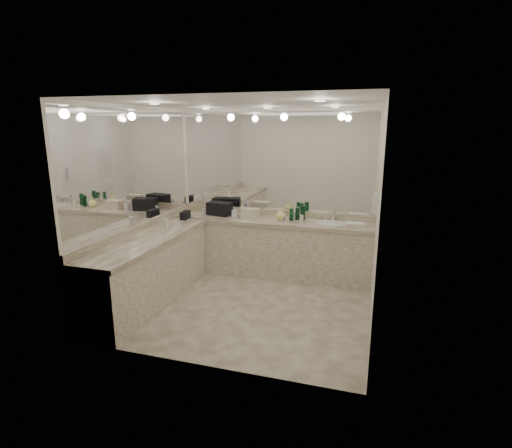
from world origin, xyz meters
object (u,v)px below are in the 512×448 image
(sink, at_px, (331,224))
(hand_towel, at_px, (355,224))
(black_toiletry_bag, at_px, (220,208))
(cream_cosmetic_case, at_px, (251,213))
(soap_bottle_a, at_px, (220,209))
(wall_phone, at_px, (375,202))
(soap_bottle_c, at_px, (281,214))
(soap_bottle_b, at_px, (234,212))

(sink, xyz_separation_m, hand_towel, (0.35, -0.04, 0.03))
(black_toiletry_bag, bearing_deg, cream_cosmetic_case, -8.76)
(sink, distance_m, soap_bottle_a, 1.83)
(wall_phone, relative_size, hand_towel, 0.90)
(black_toiletry_bag, height_order, soap_bottle_a, black_toiletry_bag)
(hand_towel, height_order, soap_bottle_c, soap_bottle_c)
(soap_bottle_a, xyz_separation_m, soap_bottle_b, (0.28, -0.08, -0.02))
(black_toiletry_bag, height_order, hand_towel, black_toiletry_bag)
(sink, relative_size, cream_cosmetic_case, 1.53)
(sink, distance_m, hand_towel, 0.35)
(soap_bottle_a, bearing_deg, wall_phone, -12.43)
(cream_cosmetic_case, distance_m, hand_towel, 1.63)
(black_toiletry_bag, distance_m, hand_towel, 2.19)
(wall_phone, xyz_separation_m, soap_bottle_a, (-2.43, 0.54, -0.34))
(soap_bottle_a, relative_size, soap_bottle_b, 1.25)
(black_toiletry_bag, xyz_separation_m, cream_cosmetic_case, (0.56, -0.09, -0.03))
(sink, height_order, soap_bottle_c, soap_bottle_c)
(hand_towel, height_order, soap_bottle_b, soap_bottle_b)
(sink, distance_m, soap_bottle_c, 0.79)
(soap_bottle_a, xyz_separation_m, soap_bottle_c, (1.04, -0.03, -0.01))
(wall_phone, distance_m, soap_bottle_c, 1.52)
(soap_bottle_b, xyz_separation_m, soap_bottle_c, (0.76, 0.04, 0.01))
(soap_bottle_b, distance_m, soap_bottle_c, 0.76)
(wall_phone, xyz_separation_m, black_toiletry_bag, (-2.44, 0.57, -0.34))
(black_toiletry_bag, relative_size, hand_towel, 1.44)
(black_toiletry_bag, bearing_deg, wall_phone, -13.04)
(hand_towel, bearing_deg, wall_phone, -61.06)
(soap_bottle_b, bearing_deg, black_toiletry_bag, 159.88)
(wall_phone, xyz_separation_m, cream_cosmetic_case, (-1.88, 0.48, -0.37))
(wall_phone, bearing_deg, hand_towel, 118.94)
(cream_cosmetic_case, distance_m, soap_bottle_b, 0.27)
(cream_cosmetic_case, xyz_separation_m, soap_bottle_a, (-0.55, 0.06, 0.02))
(wall_phone, height_order, soap_bottle_b, wall_phone)
(sink, bearing_deg, soap_bottle_c, 179.94)
(soap_bottle_a, bearing_deg, soap_bottle_c, -1.91)
(soap_bottle_a, bearing_deg, hand_towel, -2.01)
(soap_bottle_a, bearing_deg, sink, -1.11)
(soap_bottle_b, bearing_deg, soap_bottle_a, 164.56)
(cream_cosmetic_case, height_order, soap_bottle_a, soap_bottle_a)
(wall_phone, xyz_separation_m, soap_bottle_b, (-2.15, 0.46, -0.36))
(sink, bearing_deg, soap_bottle_b, -178.50)
(soap_bottle_b, relative_size, soap_bottle_c, 0.90)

